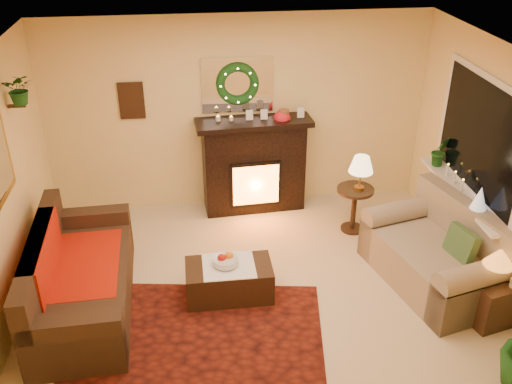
{
  "coord_description": "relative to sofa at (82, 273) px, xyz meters",
  "views": [
    {
      "loc": [
        -0.66,
        -4.81,
        3.97
      ],
      "look_at": [
        0.0,
        0.35,
        1.15
      ],
      "focal_mm": 40.0,
      "sensor_mm": 36.0,
      "label": 1
    }
  ],
  "objects": [
    {
      "name": "floor",
      "position": [
        1.84,
        -0.15,
        -0.43
      ],
      "size": [
        5.0,
        5.0,
        0.0
      ],
      "primitive_type": "plane",
      "color": "beige",
      "rests_on": "ground"
    },
    {
      "name": "ceiling",
      "position": [
        1.84,
        -0.15,
        2.17
      ],
      "size": [
        5.0,
        5.0,
        0.0
      ],
      "primitive_type": "plane",
      "color": "white",
      "rests_on": "ground"
    },
    {
      "name": "wall_back",
      "position": [
        1.84,
        2.1,
        0.87
      ],
      "size": [
        5.0,
        5.0,
        0.0
      ],
      "primitive_type": "plane",
      "color": "#EFD88C",
      "rests_on": "ground"
    },
    {
      "name": "wall_front",
      "position": [
        1.84,
        -2.4,
        0.87
      ],
      "size": [
        5.0,
        5.0,
        0.0
      ],
      "primitive_type": "plane",
      "color": "#EFD88C",
      "rests_on": "ground"
    },
    {
      "name": "wall_right",
      "position": [
        4.34,
        -0.15,
        0.87
      ],
      "size": [
        4.5,
        4.5,
        0.0
      ],
      "primitive_type": "plane",
      "color": "#EFD88C",
      "rests_on": "ground"
    },
    {
      "name": "area_rug",
      "position": [
        1.14,
        -0.72,
        -0.42
      ],
      "size": [
        2.71,
        2.2,
        0.01
      ],
      "primitive_type": "cube",
      "rotation": [
        0.0,
        0.0,
        -0.15
      ],
      "color": "#621207",
      "rests_on": "floor"
    },
    {
      "name": "sofa",
      "position": [
        0.0,
        0.0,
        0.0
      ],
      "size": [
        1.0,
        2.12,
        0.9
      ],
      "primitive_type": "cube",
      "rotation": [
        0.0,
        0.0,
        0.04
      ],
      "color": "brown",
      "rests_on": "floor"
    },
    {
      "name": "red_throw",
      "position": [
        -0.02,
        0.13,
        0.03
      ],
      "size": [
        0.77,
        1.25,
        0.02
      ],
      "primitive_type": "cube",
      "color": "#C20000",
      "rests_on": "sofa"
    },
    {
      "name": "fireplace",
      "position": [
        2.02,
        1.89,
        0.12
      ],
      "size": [
        1.36,
        0.51,
        1.22
      ],
      "primitive_type": "cube",
      "rotation": [
        0.0,
        0.0,
        0.06
      ],
      "color": "black",
      "rests_on": "floor"
    },
    {
      "name": "poinsettia",
      "position": [
        2.39,
        1.87,
        0.87
      ],
      "size": [
        0.22,
        0.22,
        0.22
      ],
      "primitive_type": "sphere",
      "color": "red",
      "rests_on": "fireplace"
    },
    {
      "name": "mantel_candle_a",
      "position": [
        1.56,
        1.91,
        0.83
      ],
      "size": [
        0.06,
        0.06,
        0.18
      ],
      "primitive_type": "cylinder",
      "color": "white",
      "rests_on": "fireplace"
    },
    {
      "name": "mantel_candle_b",
      "position": [
        1.73,
        1.9,
        0.83
      ],
      "size": [
        0.05,
        0.05,
        0.16
      ],
      "primitive_type": "cylinder",
      "color": "white",
      "rests_on": "fireplace"
    },
    {
      "name": "mantel_mirror",
      "position": [
        1.84,
        2.08,
        1.27
      ],
      "size": [
        0.92,
        0.02,
        0.72
      ],
      "primitive_type": "cube",
      "color": "white",
      "rests_on": "wall_back"
    },
    {
      "name": "wreath",
      "position": [
        1.84,
        2.04,
        1.29
      ],
      "size": [
        0.55,
        0.11,
        0.55
      ],
      "primitive_type": "torus",
      "rotation": [
        1.57,
        0.0,
        0.0
      ],
      "color": "#194719",
      "rests_on": "wall_back"
    },
    {
      "name": "wall_art",
      "position": [
        0.49,
        2.08,
        1.12
      ],
      "size": [
        0.32,
        0.03,
        0.48
      ],
      "primitive_type": "cube",
      "color": "#381E11",
      "rests_on": "wall_back"
    },
    {
      "name": "hanging_plant",
      "position": [
        -0.5,
        0.9,
        1.54
      ],
      "size": [
        0.33,
        0.28,
        0.36
      ],
      "primitive_type": "imported",
      "color": "#194719",
      "rests_on": "wall_left"
    },
    {
      "name": "loveseat",
      "position": [
        3.78,
        -0.05,
        -0.01
      ],
      "size": [
        1.29,
        1.78,
        0.93
      ],
      "primitive_type": "cube",
      "rotation": [
        0.0,
        0.0,
        0.25
      ],
      "color": "gray",
      "rests_on": "floor"
    },
    {
      "name": "window_frame",
      "position": [
        4.32,
        0.4,
        1.12
      ],
      "size": [
        0.03,
        1.86,
        1.36
      ],
      "primitive_type": "cube",
      "color": "white",
      "rests_on": "wall_right"
    },
    {
      "name": "window_glass",
      "position": [
        4.31,
        0.4,
        1.12
      ],
      "size": [
        0.02,
        1.7,
        1.22
      ],
      "primitive_type": "cube",
      "color": "black",
      "rests_on": "wall_right"
    },
    {
      "name": "window_sill",
      "position": [
        4.22,
        0.4,
        0.44
      ],
      "size": [
        0.22,
        1.86,
        0.04
      ],
      "primitive_type": "cube",
      "color": "white",
      "rests_on": "wall_right"
    },
    {
      "name": "mini_tree",
      "position": [
        4.18,
        -0.06,
        0.61
      ],
      "size": [
        0.19,
        0.19,
        0.29
      ],
      "primitive_type": "cone",
      "color": "white",
      "rests_on": "window_sill"
    },
    {
      "name": "sill_plant",
      "position": [
        4.23,
        1.08,
        0.66
      ],
      "size": [
        0.28,
        0.22,
        0.51
      ],
      "primitive_type": "imported",
      "color": "#24411E",
      "rests_on": "window_sill"
    },
    {
      "name": "side_table_round",
      "position": [
        3.22,
        1.14,
        -0.1
      ],
      "size": [
        0.55,
        0.55,
        0.6
      ],
      "primitive_type": "cylinder",
      "rotation": [
        0.0,
        0.0,
        -0.2
      ],
      "color": "#44291C",
      "rests_on": "floor"
    },
    {
      "name": "lamp_cream",
      "position": [
        3.25,
        1.1,
        0.45
      ],
      "size": [
        0.3,
        0.3,
        0.47
      ],
      "primitive_type": "cone",
      "color": "#FFE59C",
      "rests_on": "side_table_round"
    },
    {
      "name": "end_table_square",
      "position": [
        4.1,
        -0.75,
        -0.16
      ],
      "size": [
        0.47,
        0.47,
        0.48
      ],
      "primitive_type": "cube",
      "rotation": [
        0.0,
        0.0,
        0.24
      ],
      "color": "black",
      "rests_on": "floor"
    },
    {
      "name": "lamp_tiffany",
      "position": [
        4.1,
        -0.73,
        0.32
      ],
      "size": [
        0.29,
        0.29,
        0.43
      ],
      "primitive_type": "cone",
      "color": "gold",
      "rests_on": "end_table_square"
    },
    {
      "name": "coffee_table",
      "position": [
        1.52,
        -0.01,
        -0.22
      ],
      "size": [
        0.92,
        0.51,
        0.39
      ],
      "primitive_type": "cube",
      "rotation": [
        0.0,
        0.0,
        0.0
      ],
      "color": "#502315",
      "rests_on": "floor"
    },
    {
      "name": "fruit_bowl",
      "position": [
        1.48,
        0.01,
        0.02
      ],
      "size": [
        0.27,
        0.27,
        0.06
      ],
      "primitive_type": "cylinder",
      "color": "silver",
      "rests_on": "coffee_table"
    }
  ]
}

